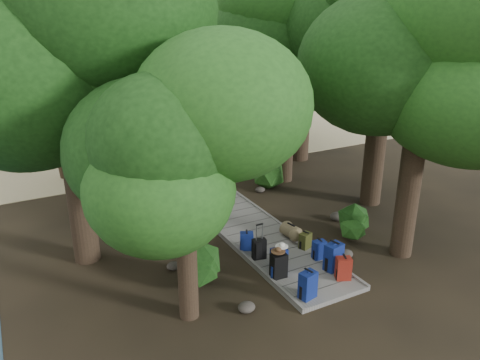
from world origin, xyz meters
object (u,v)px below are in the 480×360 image
duffel_right_khaki (291,231)px  backpack_left_d (247,240)px  backpack_right_d (305,240)px  lone_suitcase_on_sand (163,147)px  backpack_left_b (279,264)px  kayak (90,145)px  backpack_left_c (279,259)px  backpack_right_c (319,249)px  sun_lounger (219,131)px  backpack_left_a (308,284)px  backpack_right_b (334,255)px  suitcase_on_boardwalk (259,249)px  backpack_right_a (344,267)px

duffel_right_khaki → backpack_left_d: bearing=170.9°
backpack_right_d → lone_suitcase_on_sand: (-0.51, 10.53, 0.01)m
backpack_left_b → kayak: size_ratio=0.25×
duffel_right_khaki → kayak: bearing=94.5°
kayak → backpack_left_d: bearing=-60.1°
backpack_left_c → backpack_right_c: size_ratio=1.27×
lone_suitcase_on_sand → sun_lounger: lone_suitcase_on_sand is taller
backpack_right_d → sun_lounger: 12.47m
backpack_left_a → sun_lounger: size_ratio=0.36×
backpack_right_b → backpack_right_d: size_ratio=1.61×
backpack_left_c → backpack_right_b: (1.30, -0.56, 0.04)m
lone_suitcase_on_sand → kayak: (-2.75, 2.85, -0.22)m
suitcase_on_boardwalk → backpack_right_c: bearing=-17.4°
backpack_left_b → backpack_right_d: bearing=34.8°
backpack_right_b → lone_suitcase_on_sand: (-0.47, 11.81, -0.14)m
backpack_left_d → backpack_right_c: backpack_right_c is taller
backpack_right_d → backpack_left_b: bearing=-167.0°
backpack_left_b → lone_suitcase_on_sand: (0.96, 11.45, -0.09)m
kayak → duffel_right_khaki: bearing=-53.6°
duffel_right_khaki → sun_lounger: (3.12, 11.35, 0.03)m
duffel_right_khaki → suitcase_on_boardwalk: size_ratio=1.03×
backpack_right_c → backpack_right_d: size_ratio=1.14×
backpack_right_a → backpack_left_b: bearing=172.2°
suitcase_on_boardwalk → sun_lounger: bearing=79.7°
backpack_left_c → backpack_left_a: bearing=-87.1°
backpack_left_c → kayak: size_ratio=0.25×
backpack_left_b → backpack_right_c: size_ratio=1.24×
backpack_left_b → lone_suitcase_on_sand: 11.49m
backpack_right_b → sun_lounger: size_ratio=0.40×
duffel_right_khaki → sun_lounger: sun_lounger is taller
suitcase_on_boardwalk → sun_lounger: 12.81m
duffel_right_khaki → backpack_right_d: bearing=-100.5°
suitcase_on_boardwalk → lone_suitcase_on_sand: size_ratio=0.78×
backpack_right_d → backpack_left_a: bearing=-143.3°
backpack_right_a → sun_lounger: size_ratio=0.32×
backpack_right_c → backpack_right_a: bearing=-89.1°
backpack_left_a → backpack_right_c: size_ratio=1.29×
backpack_left_a → backpack_right_d: (1.35, 1.99, -0.12)m
backpack_right_d → duffel_right_khaki: bearing=70.3°
backpack_right_c → duffel_right_khaki: 1.38m
backpack_left_a → backpack_right_a: size_ratio=1.13×
backpack_left_d → duffel_right_khaki: 1.49m
backpack_left_a → lone_suitcase_on_sand: 12.55m
backpack_left_a → backpack_right_b: backpack_right_b is taller
backpack_right_a → duffel_right_khaki: (0.11, 2.48, -0.13)m
backpack_right_c → sun_lounger: 13.11m
sun_lounger → backpack_right_b: bearing=-78.9°
backpack_left_d → backpack_right_b: 2.46m
lone_suitcase_on_sand → kayak: 3.97m
backpack_left_b → suitcase_on_boardwalk: backpack_left_b is taller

